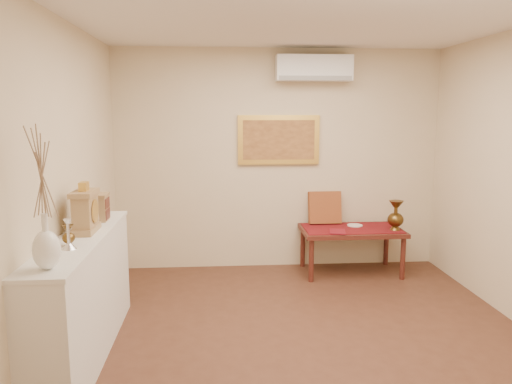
{
  "coord_description": "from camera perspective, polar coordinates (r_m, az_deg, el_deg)",
  "views": [
    {
      "loc": [
        -0.74,
        -3.87,
        1.95
      ],
      "look_at": [
        -0.36,
        1.15,
        1.13
      ],
      "focal_mm": 35.0,
      "sensor_mm": 36.0,
      "label": 1
    }
  ],
  "objects": [
    {
      "name": "wall_back",
      "position": [
        6.19,
        2.56,
        3.68
      ],
      "size": [
        4.0,
        0.02,
        2.7
      ],
      "primitive_type": "cube",
      "color": "beige",
      "rests_on": "ground"
    },
    {
      "name": "mantel_clock",
      "position": [
        4.24,
        -18.91,
        -2.06
      ],
      "size": [
        0.17,
        0.36,
        0.41
      ],
      "color": "tan",
      "rests_on": "display_ledge"
    },
    {
      "name": "cushion",
      "position": [
        6.28,
        7.86,
        -1.77
      ],
      "size": [
        0.4,
        0.18,
        0.41
      ],
      "primitive_type": "cube",
      "rotation": [
        -0.21,
        0.0,
        0.0
      ],
      "color": "maroon",
      "rests_on": "table_cloth"
    },
    {
      "name": "table_cloth",
      "position": [
        6.13,
        10.86,
        -4.09
      ],
      "size": [
        1.14,
        0.59,
        0.01
      ],
      "primitive_type": "cube",
      "color": "maroon",
      "rests_on": "low_table"
    },
    {
      "name": "brass_urn_small",
      "position": [
        3.87,
        -20.67,
        -4.31
      ],
      "size": [
        0.09,
        0.09,
        0.2
      ],
      "primitive_type": null,
      "color": "brown",
      "rests_on": "display_ledge"
    },
    {
      "name": "wall_front",
      "position": [
        1.88,
        19.49,
        -9.86
      ],
      "size": [
        4.0,
        0.02,
        2.7
      ],
      "primitive_type": "cube",
      "color": "beige",
      "rests_on": "ground"
    },
    {
      "name": "ceiling",
      "position": [
        4.01,
        6.81,
        19.97
      ],
      "size": [
        4.5,
        4.5,
        0.0
      ],
      "primitive_type": "plane",
      "rotation": [
        3.14,
        0.0,
        0.0
      ],
      "color": "white",
      "rests_on": "ground"
    },
    {
      "name": "plate",
      "position": [
        6.24,
        11.24,
        -3.75
      ],
      "size": [
        0.19,
        0.19,
        0.01
      ],
      "primitive_type": "cylinder",
      "color": "white",
      "rests_on": "table_cloth"
    },
    {
      "name": "low_table",
      "position": [
        6.14,
        10.84,
        -4.71
      ],
      "size": [
        1.2,
        0.7,
        0.55
      ],
      "color": "#522018",
      "rests_on": "floor"
    },
    {
      "name": "white_vase",
      "position": [
        3.28,
        -23.17,
        -0.65
      ],
      "size": [
        0.17,
        0.17,
        0.9
      ],
      "primitive_type": null,
      "color": "white",
      "rests_on": "display_ledge"
    },
    {
      "name": "painting",
      "position": [
        6.15,
        2.61,
        5.98
      ],
      "size": [
        1.0,
        0.06,
        0.6
      ],
      "color": "gold",
      "rests_on": "wall_back"
    },
    {
      "name": "floor",
      "position": [
        4.4,
        6.11,
        -17.13
      ],
      "size": [
        4.5,
        4.5,
        0.0
      ],
      "primitive_type": "plane",
      "color": "brown",
      "rests_on": "ground"
    },
    {
      "name": "brass_urn_tall",
      "position": [
        6.11,
        15.69,
        -2.22
      ],
      "size": [
        0.19,
        0.19,
        0.43
      ],
      "primitive_type": null,
      "color": "brown",
      "rests_on": "table_cloth"
    },
    {
      "name": "wooden_chest",
      "position": [
        4.66,
        -17.51,
        -1.65
      ],
      "size": [
        0.16,
        0.21,
        0.24
      ],
      "color": "tan",
      "rests_on": "display_ledge"
    },
    {
      "name": "menu",
      "position": [
        5.89,
        9.29,
        -4.48
      ],
      "size": [
        0.23,
        0.28,
        0.01
      ],
      "primitive_type": "cube",
      "rotation": [
        0.0,
        0.0,
        -0.2
      ],
      "color": "maroon",
      "rests_on": "table_cloth"
    },
    {
      "name": "wall_left",
      "position": [
        4.11,
        -22.09,
        0.19
      ],
      "size": [
        0.02,
        4.5,
        2.7
      ],
      "primitive_type": "cube",
      "color": "beige",
      "rests_on": "ground"
    },
    {
      "name": "candlestick",
      "position": [
        3.78,
        -20.66,
        -4.52
      ],
      "size": [
        0.1,
        0.1,
        0.22
      ],
      "primitive_type": null,
      "color": "silver",
      "rests_on": "display_ledge"
    },
    {
      "name": "display_ledge",
      "position": [
        4.27,
        -19.11,
        -11.23
      ],
      "size": [
        0.37,
        2.02,
        0.98
      ],
      "color": "white",
      "rests_on": "floor"
    },
    {
      "name": "ac_unit",
      "position": [
        6.12,
        6.62,
        13.86
      ],
      "size": [
        0.9,
        0.25,
        0.3
      ],
      "color": "white",
      "rests_on": "wall_back"
    }
  ]
}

